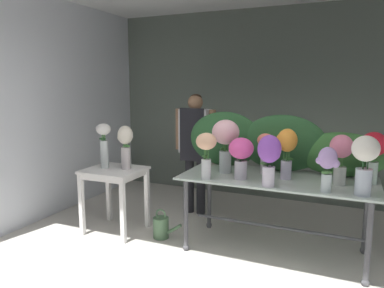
{
  "coord_description": "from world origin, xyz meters",
  "views": [
    {
      "loc": [
        1.16,
        -2.16,
        1.74
      ],
      "look_at": [
        -0.43,
        1.46,
        1.1
      ],
      "focal_mm": 33.98,
      "sensor_mm": 36.0,
      "label": 1
    }
  ],
  "objects_px": {
    "vase_fuchsia_freesia": "(241,154)",
    "vase_cream_lisianthus_tall": "(125,144)",
    "vase_violet_lilies": "(269,156)",
    "vase_lilac_carnations": "(327,165)",
    "vase_crimson_stock": "(373,150)",
    "vase_rosy_roses": "(341,154)",
    "vase_coral_hydrangea": "(265,150)",
    "vase_peach_ranunculus": "(206,149)",
    "vase_ivory_snapdragons": "(365,161)",
    "vase_white_roses_tall": "(104,142)",
    "watering_can": "(161,227)",
    "side_table_white": "(114,178)",
    "display_table_glass": "(276,189)",
    "florist": "(195,141)",
    "vase_sunset_dahlias": "(287,148)",
    "vase_blush_anemones": "(225,138)"
  },
  "relations": [
    {
      "from": "vase_fuchsia_freesia",
      "to": "vase_cream_lisianthus_tall",
      "type": "bearing_deg",
      "value": 177.65
    },
    {
      "from": "vase_violet_lilies",
      "to": "vase_cream_lisianthus_tall",
      "type": "relative_size",
      "value": 0.95
    },
    {
      "from": "vase_lilac_carnations",
      "to": "vase_crimson_stock",
      "type": "bearing_deg",
      "value": 51.11
    },
    {
      "from": "vase_rosy_roses",
      "to": "vase_coral_hydrangea",
      "type": "bearing_deg",
      "value": 168.62
    },
    {
      "from": "vase_peach_ranunculus",
      "to": "vase_fuchsia_freesia",
      "type": "bearing_deg",
      "value": 24.55
    },
    {
      "from": "vase_ivory_snapdragons",
      "to": "vase_cream_lisianthus_tall",
      "type": "relative_size",
      "value": 1.01
    },
    {
      "from": "vase_fuchsia_freesia",
      "to": "vase_white_roses_tall",
      "type": "relative_size",
      "value": 0.79
    },
    {
      "from": "vase_coral_hydrangea",
      "to": "vase_rosy_roses",
      "type": "bearing_deg",
      "value": -11.38
    },
    {
      "from": "watering_can",
      "to": "vase_coral_hydrangea",
      "type": "bearing_deg",
      "value": 14.14
    },
    {
      "from": "side_table_white",
      "to": "vase_crimson_stock",
      "type": "height_order",
      "value": "vase_crimson_stock"
    },
    {
      "from": "vase_coral_hydrangea",
      "to": "watering_can",
      "type": "height_order",
      "value": "vase_coral_hydrangea"
    },
    {
      "from": "vase_crimson_stock",
      "to": "vase_rosy_roses",
      "type": "distance_m",
      "value": 0.32
    },
    {
      "from": "vase_peach_ranunculus",
      "to": "vase_lilac_carnations",
      "type": "bearing_deg",
      "value": 0.29
    },
    {
      "from": "vase_fuchsia_freesia",
      "to": "vase_coral_hydrangea",
      "type": "bearing_deg",
      "value": 61.1
    },
    {
      "from": "vase_rosy_roses",
      "to": "vase_fuchsia_freesia",
      "type": "bearing_deg",
      "value": -169.83
    },
    {
      "from": "vase_white_roses_tall",
      "to": "vase_peach_ranunculus",
      "type": "bearing_deg",
      "value": -5.97
    },
    {
      "from": "vase_fuchsia_freesia",
      "to": "vase_lilac_carnations",
      "type": "bearing_deg",
      "value": -9.65
    },
    {
      "from": "display_table_glass",
      "to": "side_table_white",
      "type": "height_order",
      "value": "display_table_glass"
    },
    {
      "from": "vase_coral_hydrangea",
      "to": "vase_peach_ranunculus",
      "type": "bearing_deg",
      "value": -136.89
    },
    {
      "from": "florist",
      "to": "vase_sunset_dahlias",
      "type": "height_order",
      "value": "florist"
    },
    {
      "from": "display_table_glass",
      "to": "vase_rosy_roses",
      "type": "xyz_separation_m",
      "value": [
        0.6,
        -0.04,
        0.42
      ]
    },
    {
      "from": "vase_fuchsia_freesia",
      "to": "vase_coral_hydrangea",
      "type": "height_order",
      "value": "vase_coral_hydrangea"
    },
    {
      "from": "vase_lilac_carnations",
      "to": "vase_coral_hydrangea",
      "type": "xyz_separation_m",
      "value": [
        -0.64,
        0.45,
        0.02
      ]
    },
    {
      "from": "vase_sunset_dahlias",
      "to": "vase_crimson_stock",
      "type": "relative_size",
      "value": 1.02
    },
    {
      "from": "vase_peach_ranunculus",
      "to": "vase_fuchsia_freesia",
      "type": "xyz_separation_m",
      "value": [
        0.32,
        0.14,
        -0.05
      ]
    },
    {
      "from": "vase_crimson_stock",
      "to": "vase_violet_lilies",
      "type": "bearing_deg",
      "value": -151.19
    },
    {
      "from": "florist",
      "to": "vase_fuchsia_freesia",
      "type": "distance_m",
      "value": 1.32
    },
    {
      "from": "vase_crimson_stock",
      "to": "vase_peach_ranunculus",
      "type": "bearing_deg",
      "value": -162.77
    },
    {
      "from": "vase_crimson_stock",
      "to": "vase_fuchsia_freesia",
      "type": "relative_size",
      "value": 1.19
    },
    {
      "from": "vase_crimson_stock",
      "to": "vase_ivory_snapdragons",
      "type": "xyz_separation_m",
      "value": [
        -0.08,
        -0.43,
        -0.02
      ]
    },
    {
      "from": "vase_ivory_snapdragons",
      "to": "vase_rosy_roses",
      "type": "xyz_separation_m",
      "value": [
        -0.19,
        0.28,
        -0.0
      ]
    },
    {
      "from": "display_table_glass",
      "to": "florist",
      "type": "distance_m",
      "value": 1.48
    },
    {
      "from": "florist",
      "to": "vase_lilac_carnations",
      "type": "bearing_deg",
      "value": -32.37
    },
    {
      "from": "vase_lilac_carnations",
      "to": "vase_rosy_roses",
      "type": "bearing_deg",
      "value": 71.83
    },
    {
      "from": "vase_crimson_stock",
      "to": "vase_lilac_carnations",
      "type": "xyz_separation_m",
      "value": [
        -0.37,
        -0.46,
        -0.08
      ]
    },
    {
      "from": "vase_fuchsia_freesia",
      "to": "vase_cream_lisianthus_tall",
      "type": "distance_m",
      "value": 1.41
    },
    {
      "from": "vase_crimson_stock",
      "to": "vase_ivory_snapdragons",
      "type": "bearing_deg",
      "value": -100.27
    },
    {
      "from": "vase_ivory_snapdragons",
      "to": "vase_cream_lisianthus_tall",
      "type": "height_order",
      "value": "vase_ivory_snapdragons"
    },
    {
      "from": "vase_ivory_snapdragons",
      "to": "vase_crimson_stock",
      "type": "bearing_deg",
      "value": 79.73
    },
    {
      "from": "florist",
      "to": "watering_can",
      "type": "height_order",
      "value": "florist"
    },
    {
      "from": "vase_sunset_dahlias",
      "to": "vase_white_roses_tall",
      "type": "height_order",
      "value": "vase_sunset_dahlias"
    },
    {
      "from": "vase_blush_anemones",
      "to": "vase_ivory_snapdragons",
      "type": "relative_size",
      "value": 1.11
    },
    {
      "from": "vase_lilac_carnations",
      "to": "vase_ivory_snapdragons",
      "type": "relative_size",
      "value": 0.78
    },
    {
      "from": "watering_can",
      "to": "vase_peach_ranunculus",
      "type": "bearing_deg",
      "value": -16.29
    },
    {
      "from": "vase_sunset_dahlias",
      "to": "vase_fuchsia_freesia",
      "type": "bearing_deg",
      "value": -156.22
    },
    {
      "from": "vase_lilac_carnations",
      "to": "vase_white_roses_tall",
      "type": "height_order",
      "value": "vase_white_roses_tall"
    },
    {
      "from": "side_table_white",
      "to": "vase_coral_hydrangea",
      "type": "height_order",
      "value": "vase_coral_hydrangea"
    },
    {
      "from": "vase_crimson_stock",
      "to": "florist",
      "type": "bearing_deg",
      "value": 163.22
    },
    {
      "from": "vase_blush_anemones",
      "to": "vase_violet_lilies",
      "type": "relative_size",
      "value": 1.18
    },
    {
      "from": "vase_blush_anemones",
      "to": "display_table_glass",
      "type": "bearing_deg",
      "value": 1.16
    }
  ]
}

